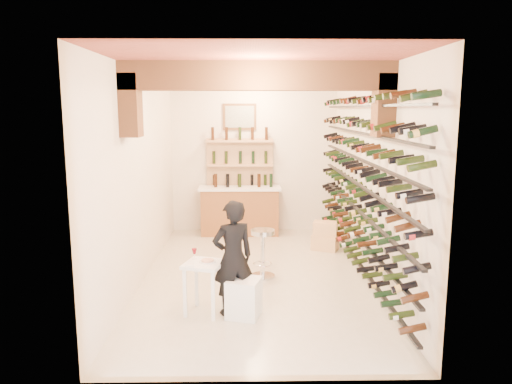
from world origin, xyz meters
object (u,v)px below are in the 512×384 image
at_px(person, 233,258).
at_px(white_stool, 244,298).
at_px(back_counter, 240,209).
at_px(tasting_table, 204,272).
at_px(crate_lower, 325,242).
at_px(chrome_barstool, 263,250).
at_px(wine_rack, 356,179).

bearing_deg(person, white_stool, 122.55).
relative_size(back_counter, person, 1.14).
height_order(tasting_table, crate_lower, tasting_table).
height_order(white_stool, chrome_barstool, chrome_barstool).
distance_m(back_counter, white_stool, 4.16).
height_order(wine_rack, tasting_table, wine_rack).
relative_size(white_stool, person, 0.33).
distance_m(back_counter, tasting_table, 4.05).
bearing_deg(chrome_barstool, tasting_table, -120.46).
bearing_deg(chrome_barstool, white_stool, -100.91).
height_order(person, crate_lower, person).
xyz_separation_m(back_counter, crate_lower, (1.61, -1.20, -0.39)).
relative_size(tasting_table, chrome_barstool, 1.08).
bearing_deg(crate_lower, person, -119.85).
height_order(chrome_barstool, crate_lower, chrome_barstool).
relative_size(wine_rack, tasting_table, 6.92).
bearing_deg(tasting_table, person, 14.55).
bearing_deg(crate_lower, white_stool, -116.93).
bearing_deg(tasting_table, crate_lower, 71.44).
bearing_deg(person, tasting_table, -24.70).
bearing_deg(person, crate_lower, -142.38).
bearing_deg(person, back_counter, -112.84).
distance_m(wine_rack, person, 2.46).
relative_size(chrome_barstool, crate_lower, 1.63).
distance_m(white_stool, crate_lower, 3.31).
distance_m(wine_rack, white_stool, 2.62).
relative_size(person, crate_lower, 3.18).
bearing_deg(crate_lower, back_counter, 143.43).
xyz_separation_m(person, chrome_barstool, (0.42, 1.36, -0.30)).
xyz_separation_m(wine_rack, white_stool, (-1.71, -1.50, -1.30)).
xyz_separation_m(wine_rack, tasting_table, (-2.22, -1.38, -0.99)).
height_order(wine_rack, back_counter, wine_rack).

